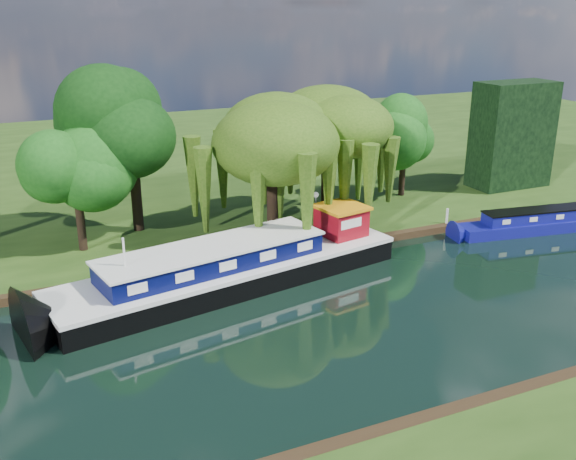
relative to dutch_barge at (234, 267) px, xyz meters
name	(u,v)px	position (x,y,z in m)	size (l,w,h in m)	color
ground	(401,307)	(6.51, -5.88, -0.99)	(120.00, 120.00, 0.00)	black
far_bank	(200,157)	(6.51, 28.12, -0.76)	(120.00, 52.00, 0.45)	#213F11
dutch_barge	(234,267)	(0.00, 0.00, 0.00)	(19.38, 7.71, 3.99)	black
narrowboat	(539,223)	(20.82, -0.12, -0.41)	(11.21, 3.56, 1.61)	navy
red_dinghy	(150,306)	(-4.62, -0.70, -0.99)	(2.32, 3.24, 0.67)	maroon
white_cruiser	(534,227)	(21.17, 0.60, -0.99)	(2.14, 2.48, 1.31)	silver
willow_left	(272,141)	(4.31, 5.07, 5.32)	(6.73, 6.73, 8.07)	black
willow_right	(328,136)	(8.48, 6.02, 5.15)	(6.40, 6.40, 7.79)	black
tree_far_left	(75,168)	(-6.70, 7.28, 4.30)	(4.38, 4.38, 7.05)	black
tree_far_mid	(131,128)	(-3.04, 9.46, 5.91)	(5.72, 5.72, 9.36)	black
tree_far_right	(405,136)	(16.45, 9.23, 3.90)	(3.93, 3.93, 6.43)	black
conifer_hedge	(512,135)	(25.51, 8.12, 3.46)	(6.00, 3.00, 8.00)	black
lamppost	(316,201)	(7.01, 4.62, 1.43)	(0.36, 0.36, 2.56)	silver
mooring_posts	(316,236)	(6.01, 2.52, -0.04)	(19.16, 0.16, 1.00)	silver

